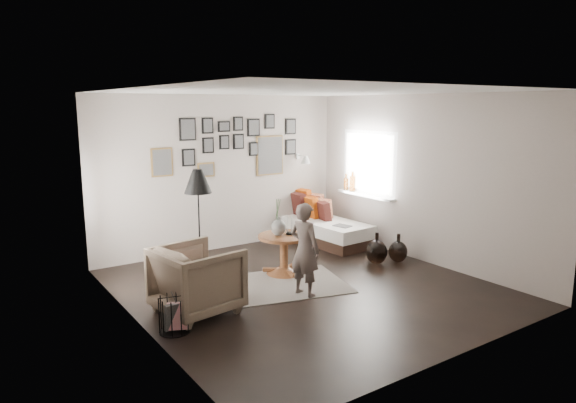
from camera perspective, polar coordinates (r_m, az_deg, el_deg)
ground at (r=7.05m, az=1.99°, el=-9.50°), size 4.80×4.80×0.00m
wall_back at (r=8.74m, az=-7.35°, el=3.15°), size 4.50×0.00×4.50m
wall_front at (r=5.03m, az=18.57°, el=-2.83°), size 4.50×0.00×4.50m
wall_left at (r=5.69m, az=-16.48°, el=-1.19°), size 0.00×4.80×4.80m
wall_right at (r=8.24m, az=14.77°, el=2.43°), size 0.00×4.80×4.80m
ceiling at (r=6.62m, az=2.14°, el=12.15°), size 4.80×4.80×0.00m
door_left at (r=6.87m, az=-19.38°, el=-1.51°), size 0.00×2.14×2.14m
window_right at (r=9.16m, az=8.01°, el=1.15°), size 0.15×1.32×1.30m
gallery_wall at (r=8.81m, az=-5.70°, el=6.14°), size 2.74×0.03×1.08m
wall_sconce at (r=9.30m, az=1.93°, el=4.69°), size 0.18×0.36×0.16m
rug at (r=7.11m, az=-1.02°, el=-9.24°), size 2.05×1.67×0.01m
pedestal_table at (r=7.48m, az=-0.46°, el=-6.09°), size 0.75×0.75×0.59m
vase at (r=7.33m, az=-1.07°, el=-2.56°), size 0.21×0.21×0.53m
candles at (r=7.43m, az=0.24°, el=-2.62°), size 0.13×0.13×0.28m
daybed at (r=9.27m, az=3.74°, el=-2.72°), size 0.89×1.91×0.90m
magazine_on_daybed at (r=8.73m, az=6.07°, el=-2.71°), size 0.26×0.31×0.01m
armchair at (r=6.19m, az=-10.06°, el=-8.53°), size 1.01×0.99×0.81m
armchair_cushion at (r=6.23m, az=-10.02°, el=-7.72°), size 0.41×0.42×0.17m
floor_lamp at (r=6.94m, az=-9.98°, el=1.74°), size 0.37×0.37×1.59m
magazine_basket at (r=5.81m, az=-12.50°, el=-12.16°), size 0.39×0.39×0.40m
demijohn_large at (r=8.09m, az=9.80°, el=-5.54°), size 0.33×0.33×0.50m
demijohn_small at (r=8.26m, az=12.13°, el=-5.45°), size 0.29×0.29×0.45m
child at (r=6.58m, az=1.88°, el=-5.37°), size 0.40×0.50×1.22m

